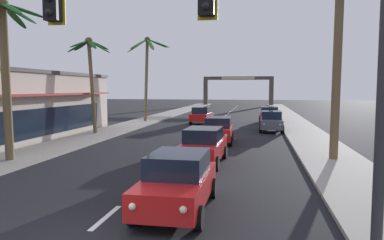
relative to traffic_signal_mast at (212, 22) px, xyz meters
The scene contains 15 objects.
sidewalk_right 21.20m from the traffic_signal_mast, 77.02° to the left, with size 3.20×110.00×0.14m, color #9E998E.
sidewalk_left 23.41m from the traffic_signal_mast, 118.60° to the left, with size 3.20×110.00×0.14m, color #9E998E.
lane_markings 21.19m from the traffic_signal_mast, 97.64° to the left, with size 4.28×88.63×0.01m.
traffic_signal_mast is the anchor object (origin of this frame).
sedan_lead_at_stop_bar 5.13m from the traffic_signal_mast, 115.51° to the left, with size 1.96×4.45×1.68m.
sedan_third_in_queue 10.59m from the traffic_signal_mast, 99.41° to the left, with size 2.08×4.50×1.68m.
sedan_fifth_in_queue 17.04m from the traffic_signal_mast, 95.51° to the left, with size 2.05×4.49×1.68m.
sedan_oncoming_far 30.31m from the traffic_signal_mast, 98.98° to the left, with size 2.10×4.51×1.68m.
sedan_parked_nearest_kerb 24.17m from the traffic_signal_mast, 84.98° to the left, with size 2.00×4.47×1.68m.
sedan_parked_mid_kerb 31.42m from the traffic_signal_mast, 86.08° to the left, with size 2.05×4.49×1.68m.
palm_left_second 13.67m from the traffic_signal_mast, 143.06° to the left, with size 3.83×3.77×7.79m.
palm_left_third 22.45m from the traffic_signal_mast, 121.63° to the left, with size 3.31×3.42×7.46m.
palm_left_farthest 31.82m from the traffic_signal_mast, 109.39° to the left, with size 4.69×4.55×8.94m.
palm_right_second 12.23m from the traffic_signal_mast, 67.30° to the left, with size 3.37×3.06×10.19m.
town_gateway_arch 70.88m from the traffic_signal_mast, 92.56° to the left, with size 14.63×0.90×6.08m.
Camera 1 is at (4.10, -7.67, 3.57)m, focal length 34.47 mm.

